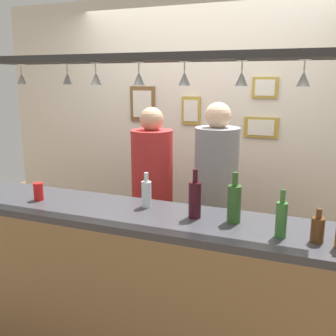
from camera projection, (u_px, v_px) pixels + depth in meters
ground_plane at (163, 326)px, 2.96m from camera, size 8.00×8.00×0.00m
back_wall at (206, 138)px, 3.65m from camera, size 4.40×0.06×2.60m
bar_counter at (132, 274)px, 2.34m from camera, size 2.70×0.55×1.04m
overhead_glass_rack at (143, 58)px, 2.23m from camera, size 2.20×0.36×0.04m
hanging_wineglass_far_left at (22, 78)px, 2.57m from camera, size 0.07×0.07×0.13m
hanging_wineglass_left at (68, 78)px, 2.51m from camera, size 0.07×0.07×0.13m
hanging_wineglass_center_left at (96, 78)px, 2.31m from camera, size 0.07×0.07×0.13m
hanging_wineglass_center at (139, 78)px, 2.21m from camera, size 0.07×0.07×0.13m
hanging_wineglass_center_right at (184, 78)px, 2.11m from camera, size 0.07×0.07×0.13m
hanging_wineglass_right at (242, 78)px, 2.01m from camera, size 0.07×0.07×0.13m
hanging_wineglass_far_right at (304, 78)px, 1.90m from camera, size 0.07×0.07×0.13m
person_middle_red_shirt at (152, 186)px, 3.18m from camera, size 0.34×0.34×1.64m
person_right_grey_shirt at (216, 189)px, 2.98m from camera, size 0.34×0.34×1.69m
bottle_beer_brown_stubby at (318, 229)px, 1.96m from camera, size 0.07×0.07×0.18m
bottle_wine_dark_red at (195, 199)px, 2.29m from camera, size 0.08×0.08×0.30m
bottle_beer_green_import at (281, 218)px, 2.01m from camera, size 0.06×0.06×0.26m
bottle_soda_clear at (146, 193)px, 2.49m from camera, size 0.06×0.06×0.23m
bottle_champagne_green at (234, 203)px, 2.22m from camera, size 0.08×0.08×0.30m
drink_can at (38, 191)px, 2.64m from camera, size 0.07×0.07×0.12m
picture_frame_lower_pair at (261, 127)px, 3.40m from camera, size 0.30×0.02×0.18m
picture_frame_upper_small at (265, 88)px, 3.32m from camera, size 0.22×0.02×0.18m
picture_frame_crest at (191, 111)px, 3.61m from camera, size 0.18×0.02×0.26m
picture_frame_caricature at (143, 104)px, 3.77m from camera, size 0.26×0.02×0.34m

